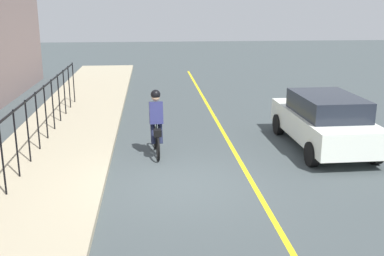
# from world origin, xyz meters

# --- Properties ---
(ground_plane) EXTENTS (80.00, 80.00, 0.00)m
(ground_plane) POSITION_xyz_m (0.00, 0.00, 0.00)
(ground_plane) COLOR #3E4749
(lane_line_centre) EXTENTS (36.00, 0.12, 0.01)m
(lane_line_centre) POSITION_xyz_m (0.00, -1.60, 0.00)
(lane_line_centre) COLOR yellow
(lane_line_centre) RESTS_ON ground
(sidewalk) EXTENTS (40.00, 3.20, 0.15)m
(sidewalk) POSITION_xyz_m (0.00, 3.40, 0.07)
(sidewalk) COLOR tan
(sidewalk) RESTS_ON ground
(iron_fence) EXTENTS (15.69, 0.04, 1.60)m
(iron_fence) POSITION_xyz_m (1.00, 3.80, 1.23)
(iron_fence) COLOR black
(iron_fence) RESTS_ON sidewalk
(cyclist_lead) EXTENTS (1.71, 0.38, 1.83)m
(cyclist_lead) POSITION_xyz_m (2.18, 0.58, 0.91)
(cyclist_lead) COLOR black
(cyclist_lead) RESTS_ON ground
(patrol_sedan) EXTENTS (4.43, 1.97, 1.58)m
(patrol_sedan) POSITION_xyz_m (2.41, -4.19, 0.82)
(patrol_sedan) COLOR white
(patrol_sedan) RESTS_ON ground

